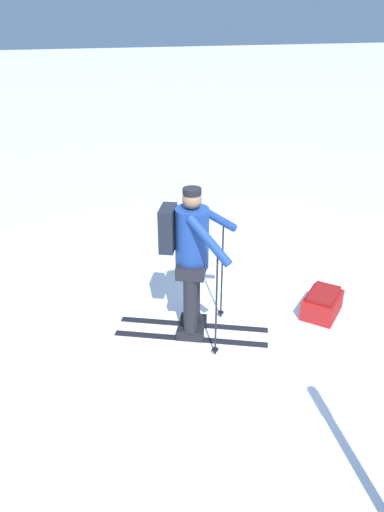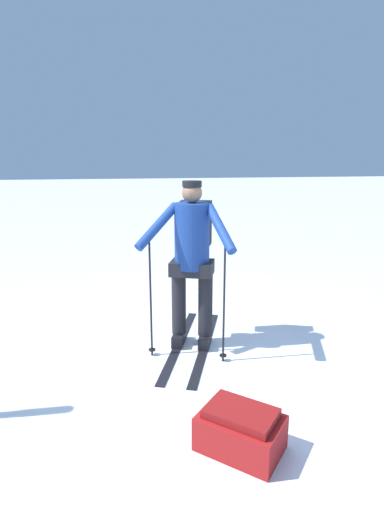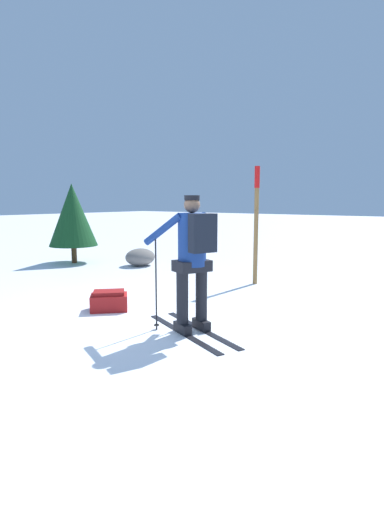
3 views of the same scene
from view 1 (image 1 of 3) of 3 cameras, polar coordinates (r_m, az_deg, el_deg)
The scene contains 3 objects.
ground_plane at distance 5.85m, azimuth 5.91°, elevation -8.43°, with size 80.00×80.00×0.00m, color white.
skier at distance 5.27m, azimuth -0.19°, elevation 0.28°, with size 1.10×1.75×1.74m.
dropped_backpack at distance 6.23m, azimuth 14.67°, elevation -5.26°, with size 0.66×0.65×0.30m.
Camera 1 is at (-4.45, 1.73, 3.38)m, focal length 35.00 mm.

